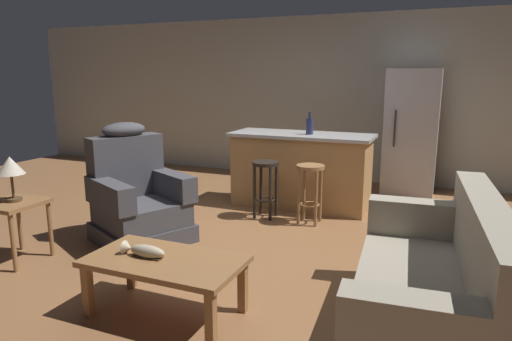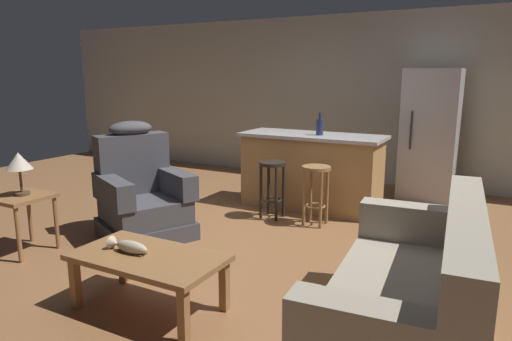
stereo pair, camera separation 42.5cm
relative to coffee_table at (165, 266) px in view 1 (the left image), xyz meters
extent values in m
plane|color=brown|center=(0.05, 1.66, -0.36)|extent=(12.00, 12.00, 0.00)
cube|color=#B2B2A3|center=(0.05, 4.78, 0.94)|extent=(12.00, 0.05, 2.60)
cube|color=olive|center=(0.00, 0.00, 0.04)|extent=(1.10, 0.60, 0.04)
cube|color=olive|center=(-0.49, -0.24, -0.17)|extent=(0.06, 0.06, 0.38)
cube|color=olive|center=(0.49, -0.24, -0.17)|extent=(0.06, 0.06, 0.38)
cube|color=olive|center=(-0.49, 0.24, -0.17)|extent=(0.06, 0.06, 0.38)
cube|color=olive|center=(0.49, 0.24, -0.17)|extent=(0.06, 0.06, 0.38)
cube|color=#4C3823|center=(-0.12, -0.03, 0.06)|extent=(0.22, 0.07, 0.01)
ellipsoid|color=tan|center=(-0.12, -0.03, 0.10)|extent=(0.28, 0.09, 0.09)
cone|color=tan|center=(-0.29, -0.03, 0.10)|extent=(0.06, 0.10, 0.10)
cube|color=#9E937F|center=(1.69, 0.36, -0.26)|extent=(0.98, 1.96, 0.20)
cube|color=#9E937F|center=(1.69, 0.36, -0.05)|extent=(0.98, 1.96, 0.22)
cube|color=#9E937F|center=(2.01, 0.38, 0.32)|extent=(0.34, 1.91, 0.52)
cube|color=#9E937F|center=(1.76, -0.49, 0.20)|extent=(0.85, 0.26, 0.28)
cube|color=#9E937F|center=(1.63, 1.20, 0.20)|extent=(0.85, 0.26, 0.28)
cube|color=#3D3D42|center=(-1.06, 1.15, -0.27)|extent=(1.13, 1.13, 0.18)
cube|color=#3D3D42|center=(-1.06, 1.15, -0.06)|extent=(1.05, 1.03, 0.24)
cube|color=#3D3D42|center=(-1.33, 1.29, 0.38)|extent=(0.55, 0.78, 0.64)
ellipsoid|color=#3D3D42|center=(-1.33, 1.29, 0.76)|extent=(0.44, 0.53, 0.16)
cube|color=#3D3D42|center=(-0.90, 1.44, 0.19)|extent=(0.79, 0.52, 0.26)
cube|color=#3D3D42|center=(-1.19, 0.85, 0.19)|extent=(0.79, 0.52, 0.26)
cube|color=olive|center=(-1.80, 0.29, 0.18)|extent=(0.48, 0.48, 0.04)
cylinder|color=olive|center=(-1.60, 0.09, -0.10)|extent=(0.04, 0.04, 0.52)
cylinder|color=olive|center=(-2.00, 0.49, -0.10)|extent=(0.04, 0.04, 0.52)
cylinder|color=olive|center=(-1.60, 0.49, -0.10)|extent=(0.04, 0.04, 0.52)
cylinder|color=#4C3823|center=(-1.80, 0.30, 0.21)|extent=(0.14, 0.14, 0.03)
cylinder|color=#4C3823|center=(-1.80, 0.30, 0.34)|extent=(0.02, 0.02, 0.22)
cone|color=#BCB29E|center=(-1.80, 0.30, 0.53)|extent=(0.24, 0.24, 0.16)
cube|color=#AD7F4C|center=(0.05, 3.01, 0.09)|extent=(1.71, 0.63, 0.91)
cube|color=#B2B2B2|center=(0.05, 3.01, 0.57)|extent=(1.80, 0.70, 0.04)
cylinder|color=black|center=(-0.19, 2.38, 0.30)|extent=(0.32, 0.32, 0.04)
torus|color=black|center=(-0.19, 2.38, -0.14)|extent=(0.23, 0.23, 0.02)
cylinder|color=black|center=(-0.29, 2.28, -0.04)|extent=(0.04, 0.04, 0.64)
cylinder|color=black|center=(-0.09, 2.28, -0.04)|extent=(0.04, 0.04, 0.64)
cylinder|color=black|center=(-0.29, 2.48, -0.04)|extent=(0.04, 0.04, 0.64)
cylinder|color=black|center=(-0.09, 2.48, -0.04)|extent=(0.04, 0.04, 0.64)
cylinder|color=olive|center=(0.36, 2.38, 0.30)|extent=(0.32, 0.32, 0.04)
torus|color=olive|center=(0.36, 2.38, -0.14)|extent=(0.23, 0.23, 0.02)
cylinder|color=olive|center=(0.26, 2.28, -0.04)|extent=(0.04, 0.04, 0.64)
cylinder|color=olive|center=(0.46, 2.28, -0.04)|extent=(0.04, 0.04, 0.64)
cylinder|color=olive|center=(0.26, 2.48, -0.04)|extent=(0.04, 0.04, 0.64)
cylinder|color=olive|center=(0.46, 2.48, -0.04)|extent=(0.04, 0.04, 0.64)
cube|color=#B7B7BC|center=(1.29, 4.21, 0.52)|extent=(0.70, 0.66, 1.76)
cylinder|color=#333338|center=(1.09, 3.86, 0.60)|extent=(0.02, 0.02, 0.50)
cylinder|color=#23284C|center=(0.17, 2.96, 0.68)|extent=(0.09, 0.09, 0.20)
cylinder|color=#23284C|center=(0.17, 2.96, 0.82)|extent=(0.03, 0.03, 0.08)
camera|label=1|loc=(1.75, -2.51, 1.31)|focal=32.00mm
camera|label=2|loc=(2.13, -2.32, 1.31)|focal=32.00mm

